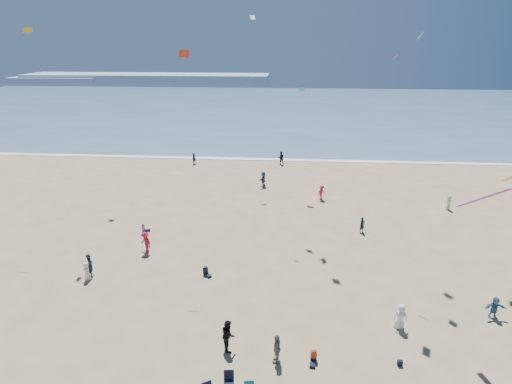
{
  "coord_description": "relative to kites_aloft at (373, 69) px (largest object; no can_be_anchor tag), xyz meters",
  "views": [
    {
      "loc": [
        3.65,
        -13.36,
        16.75
      ],
      "look_at": [
        2.0,
        8.0,
        8.68
      ],
      "focal_mm": 28.0,
      "sensor_mm": 36.0,
      "label": 1
    }
  ],
  "objects": [
    {
      "name": "surf_line",
      "position": [
        -9.05,
        31.32,
        -15.07
      ],
      "size": [
        220.0,
        1.2,
        0.08
      ],
      "primitive_type": "cube",
      "color": "white",
      "rests_on": "ground"
    },
    {
      "name": "navy_bag",
      "position": [
        1.19,
        -9.23,
        -14.94
      ],
      "size": [
        0.28,
        0.18,
        0.34
      ],
      "primitive_type": "cube",
      "color": "black",
      "rests_on": "ground"
    },
    {
      "name": "standing_flyers",
      "position": [
        -6.09,
        4.3,
        -14.21
      ],
      "size": [
        32.63,
        51.64,
        1.94
      ],
      "color": "black",
      "rests_on": "ground"
    },
    {
      "name": "headland_near",
      "position": [
        -109.05,
        151.32,
        -14.11
      ],
      "size": [
        40.0,
        14.0,
        2.0
      ],
      "primitive_type": "cube",
      "color": "#7A8EA8",
      "rests_on": "ground"
    },
    {
      "name": "kites_aloft",
      "position": [
        0.0,
        0.0,
        0.0
      ],
      "size": [
        39.52,
        40.23,
        26.87
      ],
      "color": "gold",
      "rests_on": "ground"
    },
    {
      "name": "ocean",
      "position": [
        -9.05,
        81.32,
        -15.08
      ],
      "size": [
        220.0,
        100.0,
        0.06
      ],
      "primitive_type": "cube",
      "color": "#476B84",
      "rests_on": "ground"
    },
    {
      "name": "seated_group",
      "position": [
        -8.73,
        -7.36,
        -14.69
      ],
      "size": [
        16.39,
        27.26,
        0.84
      ],
      "color": "white",
      "rests_on": "ground"
    },
    {
      "name": "headland_far",
      "position": [
        -69.05,
        156.32,
        -13.51
      ],
      "size": [
        110.0,
        20.0,
        3.2
      ],
      "primitive_type": "cube",
      "color": "#7A8EA8",
      "rests_on": "ground"
    }
  ]
}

